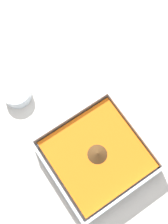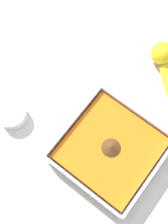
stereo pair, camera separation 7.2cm
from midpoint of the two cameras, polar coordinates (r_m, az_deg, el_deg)
The scene contains 4 objects.
ground_plane at distance 0.72m, azimuth 1.40°, elevation -7.27°, with size 4.00×4.00×0.00m, color beige.
square_dish at distance 0.70m, azimuth 1.86°, elevation -7.47°, with size 0.21×0.21×0.05m.
spice_bowl at distance 0.76m, azimuth -15.66°, elevation -0.91°, with size 0.07×0.07×0.03m.
lemon_squeezer at distance 0.79m, azimuth 11.93°, elevation 8.58°, with size 0.13×0.14×0.06m.
Camera 2 is at (0.15, 0.05, 0.71)m, focal length 50.00 mm.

